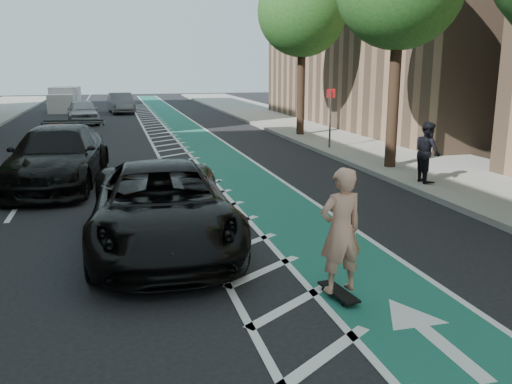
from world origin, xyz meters
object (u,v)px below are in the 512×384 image
object	(u,v)px
skateboarder	(341,231)
barrel_a	(48,164)
suv_far	(57,157)
suv_near	(162,206)

from	to	relation	value
skateboarder	barrel_a	world-z (taller)	skateboarder
skateboarder	suv_far	xyz separation A→B (m)	(-4.70, 9.25, -0.21)
skateboarder	suv_far	distance (m)	10.38
suv_far	barrel_a	xyz separation A→B (m)	(-0.38, 1.05, -0.36)
skateboarder	suv_near	size ratio (longest dim) A/B	0.33
skateboarder	suv_near	bearing A→B (deg)	-60.55
suv_near	suv_far	distance (m)	6.60
suv_far	barrel_a	bearing A→B (deg)	116.81
suv_far	skateboarder	bearing A→B (deg)	-56.10
suv_near	suv_far	xyz separation A→B (m)	(-2.40, 6.15, 0.06)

